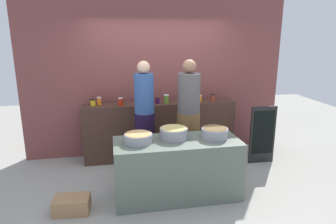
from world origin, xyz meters
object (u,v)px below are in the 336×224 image
at_px(preserve_jar_0, 93,102).
at_px(preserve_jar_4, 158,101).
at_px(preserve_jar_7, 213,98).
at_px(cooking_pot_left, 138,138).
at_px(preserve_jar_6, 200,98).
at_px(preserve_jar_3, 150,101).
at_px(preserve_jar_1, 99,101).
at_px(chalkboard_sign, 262,135).
at_px(preserve_jar_5, 166,99).
at_px(cook_with_tongs, 145,123).
at_px(cooking_pot_center, 174,133).
at_px(cooking_pot_right, 215,133).
at_px(bread_crate, 72,205).
at_px(preserve_jar_2, 121,102).
at_px(cook_in_cap, 188,123).

bearing_deg(preserve_jar_0, preserve_jar_4, -2.83).
distance_m(preserve_jar_7, cooking_pot_left, 2.00).
distance_m(preserve_jar_6, preserve_jar_7, 0.24).
relative_size(preserve_jar_3, preserve_jar_4, 1.23).
distance_m(preserve_jar_1, chalkboard_sign, 2.88).
distance_m(preserve_jar_5, cook_with_tongs, 0.74).
relative_size(cooking_pot_center, cook_with_tongs, 0.21).
bearing_deg(cooking_pot_right, preserve_jar_5, 106.78).
bearing_deg(preserve_jar_3, bread_crate, -129.28).
height_order(preserve_jar_1, cooking_pot_center, preserve_jar_1).
distance_m(preserve_jar_3, preserve_jar_7, 1.14).
bearing_deg(preserve_jar_0, preserve_jar_1, 6.86).
height_order(preserve_jar_4, cook_with_tongs, cook_with_tongs).
distance_m(preserve_jar_0, chalkboard_sign, 2.98).
bearing_deg(preserve_jar_7, preserve_jar_6, 177.99).
xyz_separation_m(preserve_jar_6, cooking_pot_left, (-1.24, -1.33, -0.20)).
distance_m(cooking_pot_right, chalkboard_sign, 1.49).
xyz_separation_m(preserve_jar_0, preserve_jar_6, (1.88, -0.08, 0.01)).
xyz_separation_m(preserve_jar_4, cooking_pot_right, (0.57, -1.38, -0.18)).
bearing_deg(preserve_jar_2, cooking_pot_right, -47.84).
bearing_deg(bread_crate, preserve_jar_5, 45.27).
bearing_deg(preserve_jar_1, preserve_jar_5, -3.15).
bearing_deg(cooking_pot_left, preserve_jar_4, 70.83).
height_order(preserve_jar_0, bread_crate, preserve_jar_0).
bearing_deg(cooking_pot_right, bread_crate, -175.78).
relative_size(preserve_jar_4, preserve_jar_6, 0.81).
bearing_deg(cooking_pot_center, preserve_jar_1, 126.75).
distance_m(preserve_jar_0, preserve_jar_2, 0.48).
xyz_separation_m(cook_in_cap, chalkboard_sign, (1.37, 0.12, -0.32)).
relative_size(preserve_jar_5, preserve_jar_7, 1.08).
bearing_deg(cooking_pot_right, preserve_jar_4, 112.53).
bearing_deg(cooking_pot_center, cook_in_cap, 59.46).
relative_size(cook_with_tongs, bread_crate, 4.09).
bearing_deg(bread_crate, preserve_jar_6, 35.12).
bearing_deg(cook_in_cap, preserve_jar_2, 148.65).
bearing_deg(preserve_jar_6, cooking_pot_right, -98.17).
xyz_separation_m(cook_in_cap, bread_crate, (-1.74, -0.86, -0.74)).
bearing_deg(preserve_jar_0, cook_in_cap, -25.70).
relative_size(preserve_jar_2, preserve_jar_3, 1.06).
distance_m(cook_in_cap, chalkboard_sign, 1.41).
bearing_deg(bread_crate, preserve_jar_3, 50.72).
xyz_separation_m(preserve_jar_2, cooking_pot_right, (1.21, -1.34, -0.20)).
relative_size(preserve_jar_5, cook_with_tongs, 0.08).
relative_size(preserve_jar_7, bread_crate, 0.31).
relative_size(preserve_jar_7, chalkboard_sign, 0.13).
xyz_separation_m(preserve_jar_3, chalkboard_sign, (1.89, -0.52, -0.57)).
bearing_deg(chalkboard_sign, cooking_pot_left, -159.94).
relative_size(preserve_jar_2, preserve_jar_6, 1.06).
bearing_deg(cooking_pot_center, preserve_jar_6, 59.37).
xyz_separation_m(cook_with_tongs, chalkboard_sign, (2.05, -0.02, -0.32)).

